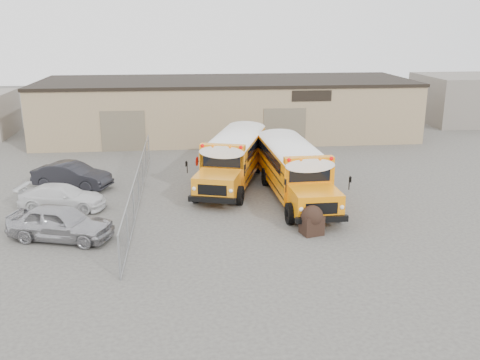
{
  "coord_description": "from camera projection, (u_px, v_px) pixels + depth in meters",
  "views": [
    {
      "loc": [
        -3.45,
        -24.23,
        9.15
      ],
      "look_at": [
        -0.82,
        1.2,
        1.6
      ],
      "focal_mm": 40.0,
      "sensor_mm": 36.0,
      "label": 1
    }
  ],
  "objects": [
    {
      "name": "car_dark",
      "position": [
        72.0,
        175.0,
        30.58
      ],
      "size": [
        4.75,
        3.05,
        1.48
      ],
      "primitive_type": "imported",
      "rotation": [
        0.0,
        0.0,
        1.21
      ],
      "color": "black",
      "rests_on": "ground"
    },
    {
      "name": "car_silver",
      "position": [
        60.0,
        223.0,
        23.26
      ],
      "size": [
        4.95,
        3.14,
        1.57
      ],
      "primitive_type": "imported",
      "rotation": [
        0.0,
        0.0,
        1.27
      ],
      "color": "#A6A5AA",
      "rests_on": "ground"
    },
    {
      "name": "chainlink_fence",
      "position": [
        138.0,
        186.0,
        28.06
      ],
      "size": [
        0.07,
        18.07,
        1.81
      ],
      "color": "gray",
      "rests_on": "ground"
    },
    {
      "name": "school_bus_left",
      "position": [
        251.0,
        133.0,
        37.32
      ],
      "size": [
        5.23,
        10.37,
        2.95
      ],
      "color": "orange",
      "rests_on": "ground"
    },
    {
      "name": "tarp_bundle",
      "position": [
        312.0,
        220.0,
        23.88
      ],
      "size": [
        1.07,
        1.01,
        1.35
      ],
      "color": "black",
      "rests_on": "ground"
    },
    {
      "name": "ground",
      "position": [
        259.0,
        218.0,
        26.05
      ],
      "size": [
        120.0,
        120.0,
        0.0
      ],
      "primitive_type": "plane",
      "color": "#474541",
      "rests_on": "ground"
    },
    {
      "name": "school_bus_right",
      "position": [
        272.0,
        142.0,
        34.76
      ],
      "size": [
        2.91,
        10.18,
        2.96
      ],
      "color": "orange",
      "rests_on": "ground"
    },
    {
      "name": "car_white",
      "position": [
        62.0,
        197.0,
        27.12
      ],
      "size": [
        4.61,
        2.49,
        1.27
      ],
      "primitive_type": "imported",
      "rotation": [
        0.0,
        0.0,
        1.4
      ],
      "color": "silver",
      "rests_on": "ground"
    },
    {
      "name": "warehouse",
      "position": [
        226.0,
        107.0,
        44.45
      ],
      "size": [
        30.2,
        10.2,
        4.67
      ],
      "color": "#907559",
      "rests_on": "ground"
    },
    {
      "name": "distant_building_right",
      "position": [
        475.0,
        99.0,
        50.69
      ],
      "size": [
        10.0,
        8.0,
        4.4
      ],
      "primitive_type": "cube",
      "color": "gray",
      "rests_on": "ground"
    }
  ]
}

